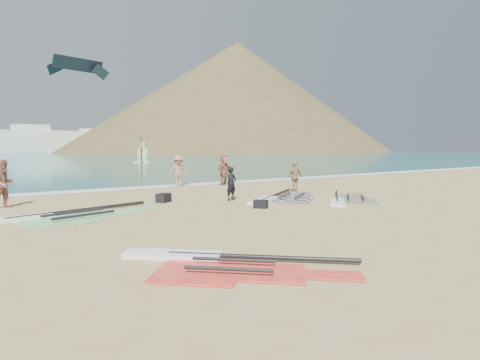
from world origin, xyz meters
TOP-DOWN VIEW (x-y plane):
  - ground at (0.00, 0.00)m, footprint 300.00×300.00m
  - sea at (0.00, 132.00)m, footprint 300.00×240.00m
  - surf_line at (0.00, 12.30)m, footprint 300.00×1.20m
  - headland_main at (85.00, 130.00)m, footprint 143.00×143.00m
  - headland_minor at (120.00, 140.00)m, footprint 70.00×70.00m
  - rig_grey at (2.97, 4.03)m, footprint 5.47×4.15m
  - rig_green at (-6.41, 4.49)m, footprint 6.59×3.41m
  - rig_orange at (5.03, 1.95)m, footprint 4.60×4.03m
  - rig_red at (-4.77, -3.07)m, footprint 4.10×4.31m
  - gear_bag_near at (-1.87, 6.14)m, footprint 0.75×0.70m
  - gear_bag_far at (0.63, 2.46)m, footprint 0.63×0.65m
  - person_wetsuit at (0.88, 4.98)m, footprint 0.61×0.46m
  - beachgoer_left at (-7.65, 8.14)m, footprint 1.14×1.04m
  - beachgoer_mid at (1.40, 11.48)m, footprint 1.34×0.93m
  - beachgoer_back at (5.54, 5.94)m, footprint 0.96×0.43m
  - beachgoer_right at (4.40, 11.22)m, footprint 1.85×1.30m
  - windsurfer_centre at (12.39, 47.27)m, footprint 2.30×2.51m
  - windsurfer_right at (20.24, 67.76)m, footprint 2.03×2.08m
  - kitesurf_kite at (3.64, 45.88)m, footprint 7.70×2.72m

SIDE VIEW (x-z plane):
  - ground at x=0.00m, z-range 0.00..0.00m
  - sea at x=0.00m, z-range -0.03..0.03m
  - surf_line at x=0.00m, z-range -0.02..0.02m
  - headland_main at x=85.00m, z-range -22.50..22.50m
  - headland_minor at x=120.00m, z-range -14.00..14.00m
  - rig_red at x=-4.77m, z-range -0.05..0.15m
  - rig_orange at x=5.03m, z-range -0.05..0.15m
  - rig_grey at x=2.97m, z-range -0.05..0.15m
  - rig_green at x=-6.41m, z-range -0.05..0.15m
  - gear_bag_far at x=0.63m, z-range 0.00..0.32m
  - gear_bag_near at x=-1.87m, z-range 0.00..0.39m
  - person_wetsuit at x=0.88m, z-range 0.00..1.50m
  - beachgoer_back at x=5.54m, z-range 0.00..1.62m
  - beachgoer_mid at x=1.40m, z-range 0.00..1.90m
  - beachgoer_left at x=-7.65m, z-range 0.00..1.90m
  - beachgoer_right at x=4.40m, z-range 0.00..1.92m
  - windsurfer_right at x=20.24m, z-range -0.75..3.06m
  - windsurfer_centre at x=12.39m, z-range -0.82..3.25m
  - kitesurf_kite at x=3.64m, z-range 11.56..14.10m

